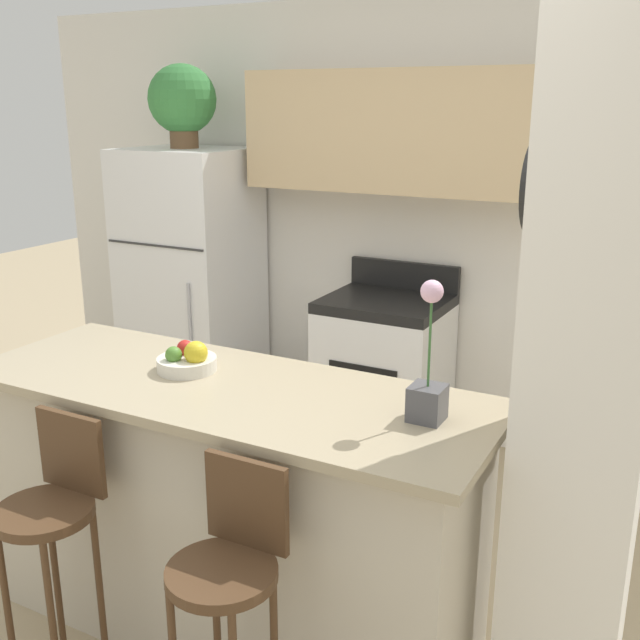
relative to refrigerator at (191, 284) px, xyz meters
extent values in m
plane|color=tan|center=(1.46, -1.72, -0.85)|extent=(14.00, 14.00, 0.00)
cube|color=white|center=(1.46, 0.39, 0.42)|extent=(5.60, 0.06, 2.55)
cube|color=tan|center=(1.77, 0.20, 0.97)|extent=(2.69, 0.32, 0.66)
cube|color=white|center=(1.33, 0.22, 0.77)|extent=(0.66, 0.28, 0.12)
cube|color=white|center=(2.65, -1.59, 0.42)|extent=(0.36, 0.32, 2.55)
cylinder|color=black|center=(2.46, -1.59, 0.90)|extent=(0.02, 0.26, 0.26)
cylinder|color=white|center=(2.45, -1.59, 0.90)|extent=(0.01, 0.23, 0.23)
cube|color=beige|center=(1.46, -1.72, -0.36)|extent=(1.83, 0.59, 0.98)
cube|color=tan|center=(1.46, -1.72, 0.15)|extent=(1.95, 0.71, 0.04)
cube|color=white|center=(0.00, 0.00, -0.27)|extent=(0.75, 0.66, 1.16)
cube|color=white|center=(0.00, 0.00, 0.58)|extent=(0.75, 0.66, 0.55)
cube|color=#333333|center=(0.00, -0.33, 0.31)|extent=(0.71, 0.01, 0.01)
cylinder|color=#B2B2B7|center=(0.24, -0.34, -0.21)|extent=(0.02, 0.02, 0.64)
cube|color=white|center=(1.33, 0.04, -0.43)|extent=(0.68, 0.59, 0.85)
cube|color=black|center=(1.33, 0.04, 0.03)|extent=(0.68, 0.59, 0.06)
cube|color=black|center=(1.33, 0.32, 0.14)|extent=(0.68, 0.04, 0.16)
cube|color=black|center=(1.33, -0.26, -0.38)|extent=(0.41, 0.01, 0.27)
cylinder|color=#4C331E|center=(1.11, -2.25, -0.16)|extent=(0.32, 0.32, 0.03)
cube|color=#4C331E|center=(1.11, -2.11, 0.00)|extent=(0.28, 0.02, 0.28)
cylinder|color=#4C331E|center=(1.00, -2.35, -0.51)|extent=(0.02, 0.02, 0.67)
cylinder|color=#4C331E|center=(1.21, -2.35, -0.51)|extent=(0.02, 0.02, 0.67)
cylinder|color=#4C331E|center=(1.00, -2.14, -0.51)|extent=(0.02, 0.02, 0.67)
cylinder|color=#4C331E|center=(1.21, -2.14, -0.51)|extent=(0.02, 0.02, 0.67)
cylinder|color=#4C331E|center=(1.81, -2.25, -0.16)|extent=(0.32, 0.32, 0.03)
cube|color=#4C331E|center=(1.81, -2.11, 0.00)|extent=(0.28, 0.02, 0.28)
cylinder|color=brown|center=(0.00, 0.00, 0.92)|extent=(0.17, 0.17, 0.13)
sphere|color=#387F3D|center=(0.00, 0.00, 1.14)|extent=(0.41, 0.41, 0.41)
cube|color=#4C4C51|center=(2.20, -1.66, 0.22)|extent=(0.11, 0.11, 0.11)
cylinder|color=#386633|center=(2.20, -1.66, 0.42)|extent=(0.01, 0.01, 0.28)
sphere|color=#E5B2D1|center=(2.20, -1.66, 0.58)|extent=(0.07, 0.07, 0.07)
cylinder|color=silver|center=(1.25, -1.66, 0.19)|extent=(0.22, 0.22, 0.05)
sphere|color=gold|center=(1.30, -1.66, 0.24)|extent=(0.09, 0.09, 0.09)
sphere|color=red|center=(1.22, -1.62, 0.24)|extent=(0.06, 0.06, 0.06)
sphere|color=#4C7F2D|center=(1.23, -1.70, 0.24)|extent=(0.06, 0.06, 0.06)
cylinder|color=#59595B|center=(0.59, -0.23, -0.66)|extent=(0.28, 0.28, 0.38)
camera|label=1|loc=(2.92, -3.74, 1.13)|focal=42.00mm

